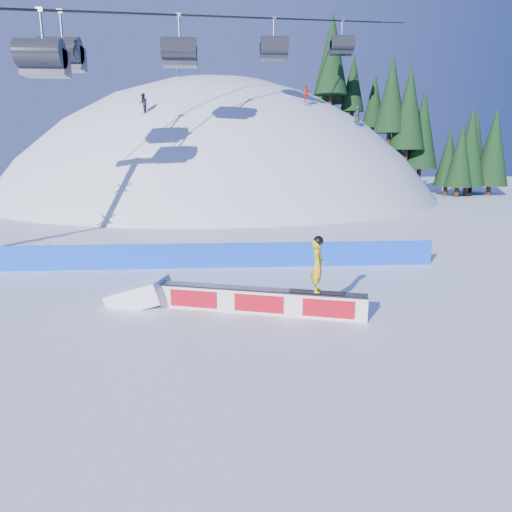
{
  "coord_description": "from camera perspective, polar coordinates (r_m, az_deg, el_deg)",
  "views": [
    {
      "loc": [
        1.12,
        -16.48,
        5.41
      ],
      "look_at": [
        2.22,
        0.39,
        1.51
      ],
      "focal_mm": 32.0,
      "sensor_mm": 36.0,
      "label": 1
    }
  ],
  "objects": [
    {
      "name": "treeline",
      "position": [
        62.58,
        18.96,
        15.85
      ],
      "size": [
        23.71,
        11.68,
        20.46
      ],
      "color": "#301E13",
      "rests_on": "ground"
    },
    {
      "name": "snow_ramp",
      "position": [
        17.18,
        -14.26,
        -5.77
      ],
      "size": [
        2.49,
        1.93,
        1.37
      ],
      "primitive_type": null,
      "rotation": [
        0.0,
        -0.31,
        -0.28
      ],
      "color": "white",
      "rests_on": "ground"
    },
    {
      "name": "chairlift",
      "position": [
        45.58,
        1.05,
        27.59
      ],
      "size": [
        40.8,
        41.7,
        22.0
      ],
      "color": "#9399A0",
      "rests_on": "ground"
    },
    {
      "name": "distant_skiers",
      "position": [
        47.43,
        -2.67,
        19.88
      ],
      "size": [
        21.07,
        11.51,
        6.63
      ],
      "color": "black",
      "rests_on": "ground"
    },
    {
      "name": "snowboarder",
      "position": [
        14.95,
        7.71,
        -1.12
      ],
      "size": [
        1.84,
        0.83,
        1.9
      ],
      "rotation": [
        0.0,
        0.0,
        1.4
      ],
      "color": "black",
      "rests_on": "rail_box"
    },
    {
      "name": "safety_fence",
      "position": [
        21.55,
        -6.62,
        0.02
      ],
      "size": [
        22.05,
        0.05,
        1.3
      ],
      "color": "blue",
      "rests_on": "ground"
    },
    {
      "name": "ground",
      "position": [
        17.38,
        -7.27,
        -5.24
      ],
      "size": [
        160.0,
        160.0,
        0.0
      ],
      "primitive_type": "plane",
      "color": "white",
      "rests_on": "ground"
    },
    {
      "name": "rail_box",
      "position": [
        15.6,
        0.54,
        -5.64
      ],
      "size": [
        6.99,
        2.48,
        0.86
      ],
      "rotation": [
        0.0,
        0.0,
        -0.28
      ],
      "color": "white",
      "rests_on": "ground"
    },
    {
      "name": "snow_hill",
      "position": [
        63.0,
        -4.55,
        -8.86
      ],
      "size": [
        64.0,
        64.0,
        64.0
      ],
      "color": "white",
      "rests_on": "ground"
    }
  ]
}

